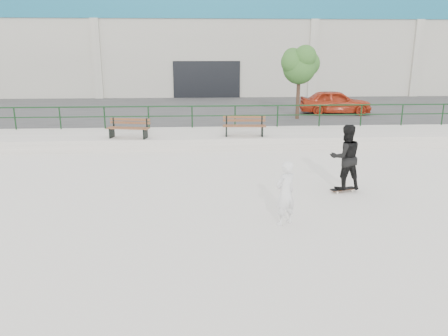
{
  "coord_description": "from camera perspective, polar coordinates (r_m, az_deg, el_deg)",
  "views": [
    {
      "loc": [
        -0.77,
        -9.36,
        4.02
      ],
      "look_at": [
        -0.06,
        2.0,
        0.92
      ],
      "focal_mm": 35.0,
      "sensor_mm": 36.0,
      "label": 1
    }
  ],
  "objects": [
    {
      "name": "ledge",
      "position": [
        19.25,
        -1.2,
        3.93
      ],
      "size": [
        30.0,
        3.0,
        0.5
      ],
      "primitive_type": "cube",
      "color": "#BBB6AA",
      "rests_on": "ground"
    },
    {
      "name": "bench_right",
      "position": [
        18.43,
        2.66,
        5.49
      ],
      "size": [
        1.83,
        0.66,
        0.83
      ],
      "rotation": [
        0.0,
        0.0,
        -0.08
      ],
      "color": "brown",
      "rests_on": "ledge"
    },
    {
      "name": "standing_skater",
      "position": [
        12.98,
        15.58,
        1.38
      ],
      "size": [
        0.99,
        0.81,
        1.89
      ],
      "primitive_type": "imported",
      "rotation": [
        0.0,
        0.0,
        3.25
      ],
      "color": "black",
      "rests_on": "skateboard"
    },
    {
      "name": "commercial_building",
      "position": [
        41.37,
        -2.59,
        15.97
      ],
      "size": [
        44.2,
        16.33,
        8.0
      ],
      "color": "beige",
      "rests_on": "ground"
    },
    {
      "name": "tree",
      "position": [
        23.21,
        9.89,
        13.26
      ],
      "size": [
        2.11,
        1.88,
        3.75
      ],
      "color": "#4B3025",
      "rests_on": "parking_strip"
    },
    {
      "name": "bench_left",
      "position": [
        18.4,
        -12.33,
        5.09
      ],
      "size": [
        1.79,
        0.85,
        0.8
      ],
      "rotation": [
        0.0,
        0.0,
        -0.21
      ],
      "color": "brown",
      "rests_on": "ledge"
    },
    {
      "name": "parking_strip",
      "position": [
        27.63,
        -1.94,
        7.37
      ],
      "size": [
        60.0,
        14.0,
        0.5
      ],
      "primitive_type": "cube",
      "color": "#363636",
      "rests_on": "ground"
    },
    {
      "name": "seated_skater",
      "position": [
        10.31,
        8.01,
        -3.27
      ],
      "size": [
        0.68,
        0.61,
        1.55
      ],
      "primitive_type": "imported",
      "rotation": [
        0.0,
        0.0,
        3.68
      ],
      "color": "silver",
      "rests_on": "ground"
    },
    {
      "name": "red_car",
      "position": [
        25.59,
        14.33,
        8.36
      ],
      "size": [
        4.07,
        1.95,
        1.34
      ],
      "primitive_type": "imported",
      "rotation": [
        0.0,
        0.0,
        1.47
      ],
      "color": "#B12F15",
      "rests_on": "parking_strip"
    },
    {
      "name": "skateboard",
      "position": [
        13.23,
        15.28,
        -2.68
      ],
      "size": [
        0.8,
        0.42,
        0.09
      ],
      "rotation": [
        0.0,
        0.0,
        0.3
      ],
      "color": "black",
      "rests_on": "ground"
    },
    {
      "name": "ground",
      "position": [
        10.22,
        1.06,
        -7.94
      ],
      "size": [
        120.0,
        120.0,
        0.0
      ],
      "primitive_type": "plane",
      "color": "silver",
      "rests_on": "ground"
    },
    {
      "name": "railing",
      "position": [
        20.37,
        -1.37,
        7.38
      ],
      "size": [
        28.0,
        0.06,
        1.03
      ],
      "color": "#143719",
      "rests_on": "ledge"
    }
  ]
}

